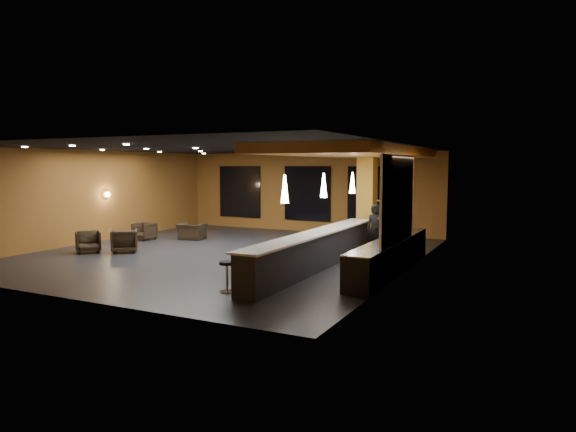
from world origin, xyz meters
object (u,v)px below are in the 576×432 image
at_px(bar_stool_5, 335,234).
at_px(bar_stool_3, 305,246).
at_px(column, 367,198).
at_px(armchair_c, 145,231).
at_px(bar_stool_4, 320,241).
at_px(staff_a, 376,230).
at_px(staff_c, 397,230).
at_px(bar_counter, 316,251).
at_px(pendant_1, 324,185).
at_px(pendant_0, 285,189).
at_px(armchair_a, 88,242).
at_px(bar_stool_0, 227,273).
at_px(armchair_d, 192,231).
at_px(pendant_2, 352,183).
at_px(bar_stool_1, 259,259).
at_px(prep_counter, 390,256).
at_px(staff_b, 380,230).
at_px(armchair_b, 124,241).
at_px(bar_stool_2, 281,251).

bearing_deg(bar_stool_5, bar_stool_3, -88.31).
distance_m(column, armchair_c, 8.80).
bearing_deg(bar_stool_4, armchair_c, 177.99).
relative_size(staff_a, staff_c, 1.07).
distance_m(bar_counter, pendant_1, 1.92).
bearing_deg(column, pendant_0, -90.00).
distance_m(armchair_a, bar_stool_5, 8.39).
height_order(armchair_c, bar_stool_5, bar_stool_5).
bearing_deg(column, staff_a, -63.94).
bearing_deg(bar_stool_5, armchair_c, -171.40).
xyz_separation_m(bar_stool_0, bar_stool_3, (0.07, 4.21, 0.02)).
height_order(armchair_d, bar_stool_4, bar_stool_4).
distance_m(pendant_2, armchair_c, 8.64).
distance_m(bar_counter, bar_stool_1, 2.08).
bearing_deg(bar_stool_4, column, 74.47).
distance_m(prep_counter, armchair_c, 10.51).
distance_m(prep_counter, bar_stool_5, 4.00).
xyz_separation_m(prep_counter, bar_stool_1, (-2.78, -2.43, 0.09)).
relative_size(pendant_0, armchair_a, 0.88).
bearing_deg(armchair_a, pendant_1, -40.83).
distance_m(bar_counter, staff_c, 3.73).
relative_size(staff_b, bar_stool_3, 2.04).
xyz_separation_m(armchair_b, bar_stool_2, (6.09, -0.23, 0.12)).
xyz_separation_m(staff_b, armchair_d, (-7.62, -0.24, -0.45)).
distance_m(bar_stool_0, bar_stool_2, 2.91).
xyz_separation_m(staff_b, bar_stool_4, (-1.60, -1.42, -0.28)).
distance_m(pendant_1, bar_stool_2, 2.28).
height_order(column, armchair_a, column).
distance_m(pendant_1, armchair_c, 8.78).
xyz_separation_m(staff_a, bar_stool_1, (-1.66, -4.72, -0.32)).
bearing_deg(pendant_1, bar_stool_5, 104.92).
xyz_separation_m(pendant_0, bar_stool_5, (-0.77, 5.39, -1.83)).
bearing_deg(armchair_c, bar_stool_3, -6.79).
bearing_deg(armchair_d, bar_stool_0, 122.38).
relative_size(bar_counter, bar_stool_2, 10.04).
height_order(prep_counter, staff_b, staff_b).
height_order(pendant_1, armchair_b, pendant_1).
xyz_separation_m(prep_counter, armchair_d, (-8.75, 2.65, -0.11)).
height_order(bar_counter, staff_b, staff_b).
distance_m(armchair_b, bar_stool_3, 6.34).
distance_m(armchair_d, bar_stool_5, 5.99).
distance_m(column, bar_stool_3, 4.11).
xyz_separation_m(armchair_c, bar_stool_4, (7.63, -0.27, 0.14)).
bearing_deg(armchair_b, armchair_c, -101.75).
xyz_separation_m(column, bar_stool_5, (-0.77, -1.21, -1.23)).
height_order(bar_counter, prep_counter, bar_counter).
relative_size(column, bar_stool_0, 4.86).
distance_m(column, pendant_2, 1.71).
bearing_deg(armchair_b, pendant_2, 164.77).
bearing_deg(bar_stool_0, bar_stool_4, 89.68).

